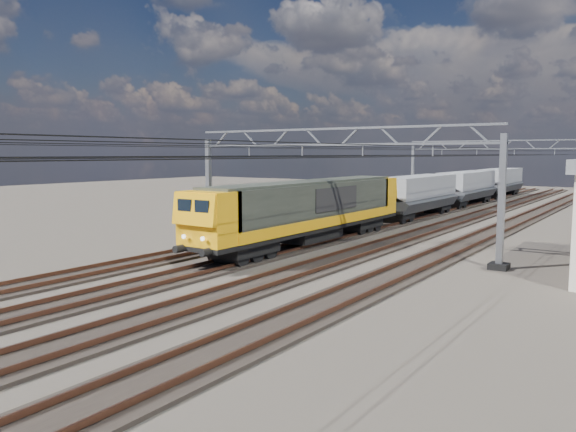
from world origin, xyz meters
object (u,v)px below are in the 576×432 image
Objects in this scene: catenary_gantry_far at (495,169)px; locomotive at (310,208)px; hopper_wagon_lead at (418,193)px; hopper_wagon_mid at (467,185)px; hopper_wagon_third at (500,180)px; catenary_gantry_mid at (331,184)px.

catenary_gantry_far reaches higher than locomotive.
hopper_wagon_lead and hopper_wagon_mid have the same top height.
locomotive is at bearing -93.26° from catenary_gantry_far.
hopper_wagon_lead is (-0.00, 17.70, -0.09)m from locomotive.
locomotive is at bearing -90.00° from hopper_wagon_third.
hopper_wagon_third is (0.00, 28.40, 0.00)m from hopper_wagon_lead.
hopper_wagon_third is (-2.00, 46.97, -1.67)m from catenary_gantry_mid.
locomotive is at bearing -90.00° from hopper_wagon_mid.
hopper_wagon_third is (-0.00, 46.10, -0.09)m from locomotive.
catenary_gantry_far is at bearing 83.45° from hopper_wagon_lead.
hopper_wagon_mid is at bearing 93.49° from catenary_gantry_mid.
hopper_wagon_mid is at bearing 90.00° from locomotive.
hopper_wagon_mid is (0.00, 14.20, 0.00)m from hopper_wagon_lead.
hopper_wagon_mid is (-2.00, 32.77, -1.67)m from catenary_gantry_mid.
catenary_gantry_far reaches higher than hopper_wagon_third.
locomotive is 1.62× the size of hopper_wagon_lead.
catenary_gantry_far is 11.28m from hopper_wagon_third.
hopper_wagon_lead is at bearing -90.00° from hopper_wagon_third.
hopper_wagon_lead is at bearing 90.00° from locomotive.
catenary_gantry_far is at bearing 58.22° from hopper_wagon_mid.
catenary_gantry_mid reaches higher than hopper_wagon_third.
hopper_wagon_lead and hopper_wagon_third have the same top height.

